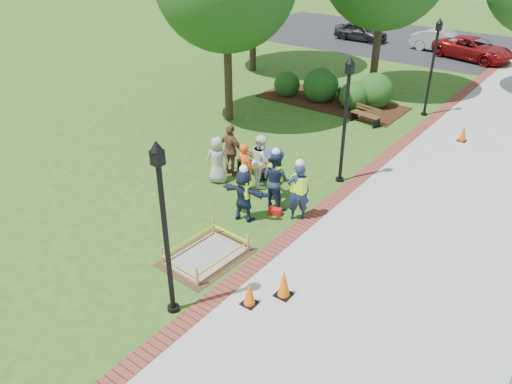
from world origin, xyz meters
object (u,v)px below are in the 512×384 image
Objects in this scene: wet_concrete_pad at (206,251)px; hivis_worker_c at (275,178)px; cone_front at (249,293)px; lamp_near at (164,219)px; hivis_worker_a at (244,193)px; bench_near at (253,169)px; hivis_worker_b at (298,190)px.

hivis_worker_c is (-0.08, 3.32, 0.75)m from wet_concrete_pad.
lamp_near reaches higher than cone_front.
wet_concrete_pad is 2.27m from hivis_worker_a.
lamp_near reaches higher than bench_near.
bench_near is 0.70× the size of hivis_worker_c.
lamp_near is 4.52m from hivis_worker_a.
hivis_worker_a is at bearing -104.20° from hivis_worker_c.
hivis_worker_b is (1.25, 0.99, 0.07)m from hivis_worker_a.
bench_near is at bearing 152.11° from hivis_worker_b.
bench_near is at bearing 121.90° from hivis_worker_a.
cone_front is (3.95, -5.36, 0.11)m from bench_near.
cone_front is 2.78m from lamp_near.
hivis_worker_b is 0.97m from hivis_worker_c.
cone_front is at bearing -62.62° from hivis_worker_c.
cone_front is at bearing -73.38° from hivis_worker_b.
bench_near is at bearing 112.59° from wet_concrete_pad.
lamp_near is at bearing -137.43° from cone_front.
hivis_worker_c reaches higher than cone_front.
hivis_worker_a is (1.54, -2.47, 0.67)m from bench_near.
hivis_worker_b reaches higher than bench_near.
hivis_worker_a is 0.92× the size of hivis_worker_b.
hivis_worker_b is at bearing 88.38° from lamp_near.
lamp_near is (-1.30, -1.20, 2.15)m from cone_front.
hivis_worker_a reaches higher than wet_concrete_pad.
hivis_worker_a is at bearing 129.81° from cone_front.
bench_near is at bearing 145.01° from hivis_worker_c.
hivis_worker_b is at bearing 106.62° from cone_front.
hivis_worker_b is at bearing -27.89° from bench_near.
lamp_near is at bearing -81.29° from hivis_worker_c.
bench_near is 0.33× the size of lamp_near.
lamp_near is 2.13× the size of hivis_worker_c.
hivis_worker_c is at bearing 91.37° from wet_concrete_pad.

